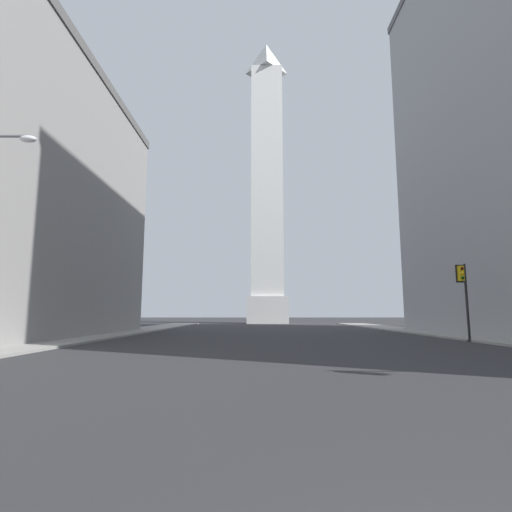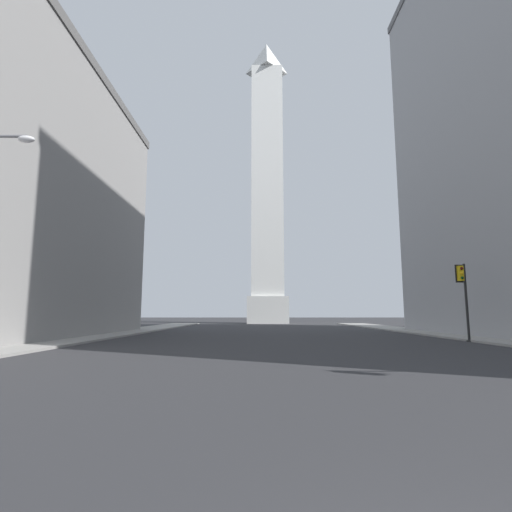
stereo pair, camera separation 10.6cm
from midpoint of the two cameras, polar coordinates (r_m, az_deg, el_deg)
The scene contains 4 objects.
sidewalk_left at distance 33.82m, azimuth -24.60°, elevation -10.74°, with size 5.00×95.18×0.15m, color gray.
sidewalk_right at distance 35.40m, azimuth 30.70°, elevation -10.19°, with size 5.00×95.18×0.15m, color gray.
obelisk at distance 85.99m, azimuth 1.62°, elevation 10.45°, with size 8.15×8.15×61.63m.
traffic_light_mid_right at distance 32.73m, azimuth 27.63°, elevation -4.31°, with size 0.80×0.52×5.60m.
Camera 2 is at (-1.68, -2.14, 2.00)m, focal length 28.00 mm.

